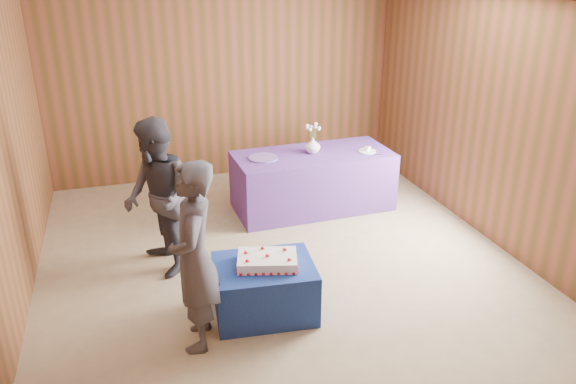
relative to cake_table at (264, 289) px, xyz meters
name	(u,v)px	position (x,y,z in m)	size (l,w,h in m)	color
ground	(284,270)	(0.39, 0.67, -0.25)	(6.00, 6.00, 0.00)	#9B8B6B
room_shell	(283,102)	(0.39, 0.67, 1.55)	(5.04, 6.04, 2.72)	brown
cake_table	(264,289)	(0.00, 0.00, 0.00)	(0.90, 0.70, 0.50)	navy
serving_table	(313,181)	(1.20, 2.09, 0.12)	(2.00, 0.90, 0.75)	#533798
sheet_cake	(267,260)	(0.03, -0.01, 0.30)	(0.63, 0.50, 0.13)	white
vase	(313,145)	(1.20, 2.12, 0.60)	(0.19, 0.19, 0.20)	silver
flower_spray	(313,127)	(1.20, 2.12, 0.83)	(0.21, 0.21, 0.16)	#3C6D2B
platter	(263,158)	(0.55, 2.08, 0.51)	(0.36, 0.36, 0.02)	#6F53A6
plate	(367,151)	(1.89, 1.96, 0.51)	(0.22, 0.22, 0.01)	white
cake_slice	(367,148)	(1.89, 1.96, 0.54)	(0.08, 0.08, 0.08)	white
knife	(373,154)	(1.91, 1.83, 0.50)	(0.26, 0.02, 0.00)	silver
guest_left	(194,257)	(-0.64, -0.25, 0.57)	(0.60, 0.39, 1.64)	#3A3944
guest_right	(157,198)	(-0.82, 1.06, 0.57)	(0.79, 0.62, 1.63)	#34333D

